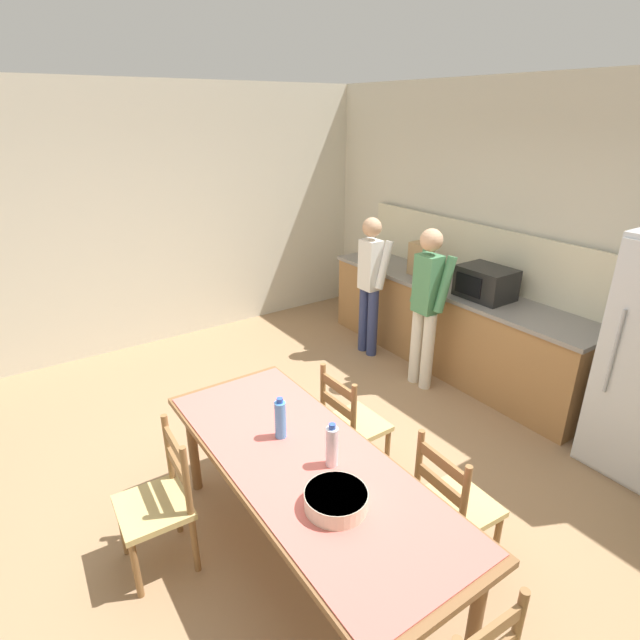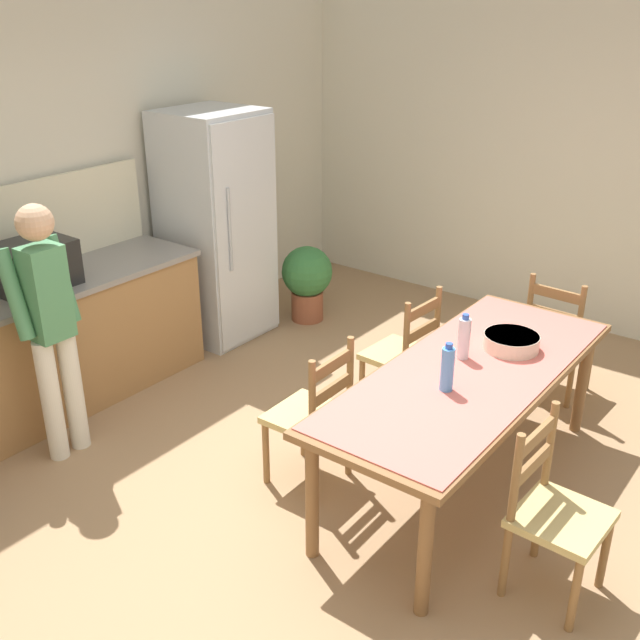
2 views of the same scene
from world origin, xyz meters
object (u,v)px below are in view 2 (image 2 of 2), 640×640
Objects in this scene: bottle_near_centre at (447,368)px; chair_side_near_left at (554,513)px; chair_side_far_right at (404,355)px; potted_plant at (307,278)px; microwave at (32,266)px; refrigerator at (216,227)px; chair_head_end at (558,337)px; person_at_counter at (49,320)px; bottle_off_centre at (464,338)px; dining_table at (469,382)px; chair_side_far_left at (313,416)px; serving_bowl at (511,341)px.

bottle_near_centre reaches higher than chair_side_near_left.
chair_side_far_right reaches higher than potted_plant.
chair_side_far_right is at bearing -53.83° from microwave.
chair_head_end is (0.68, -2.65, -0.48)m from refrigerator.
chair_side_far_right is 0.57× the size of person_at_counter.
bottle_near_centre is 0.30× the size of chair_head_end.
bottle_near_centre is 0.40m from bottle_off_centre.
dining_table is 2.61m from potted_plant.
chair_head_end is 1.00× the size of chair_side_far_right.
bottle_off_centre reaches higher than dining_table.
potted_plant is (2.28, -0.45, -0.67)m from microwave.
bottle_off_centre reaches higher than chair_side_near_left.
person_at_counter is at bearing -37.13° from chair_side_far_right.
chair_head_end is at bearing 158.09° from chair_side_far_left.
chair_side_near_left is 2.97m from person_at_counter.
chair_side_far_left is at bearing -141.03° from potted_plant.
refrigerator is 5.77× the size of serving_bowl.
refrigerator is at bearing -123.08° from chair_side_far_left.
bottle_off_centre is at bearing 15.12° from bottle_near_centre.
bottle_off_centre is at bearing -120.58° from potted_plant.
serving_bowl is at bearing 85.16° from chair_side_far_right.
potted_plant is at bearing 59.42° from bottle_off_centre.
microwave is 0.55× the size of chair_head_end.
refrigerator is 1.15× the size of person_at_counter.
serving_bowl is 0.48× the size of potted_plant.
refrigerator is 2.77m from chair_head_end.
chair_side_far_left is (-1.89, 0.72, 0.00)m from chair_head_end.
chair_side_far_left is (-0.88, 0.78, -0.37)m from serving_bowl.
chair_side_near_left reaches higher than serving_bowl.
chair_side_far_right reaches higher than serving_bowl.
chair_side_far_left is (-1.21, -1.92, -0.48)m from refrigerator.
chair_head_end reaches higher than dining_table.
chair_side_far_right is 2.25m from person_at_counter.
dining_table is 0.41m from serving_bowl.
chair_head_end is at bearing -0.19° from dining_table.
bottle_off_centre is (-0.61, -2.54, -0.04)m from refrigerator.
microwave is at bearing -50.52° from chair_side_far_right.
microwave is 2.42m from potted_plant.
chair_side_near_left is 3.47m from potted_plant.
potted_plant is (0.64, -0.43, -0.54)m from refrigerator.
bottle_near_centre is 0.17× the size of person_at_counter.
refrigerator is 6.84× the size of bottle_near_centre.
person_at_counter is at bearing 125.32° from serving_bowl.
chair_side_far_left is (-0.49, 0.72, -0.24)m from dining_table.
bottle_off_centre is at bearing -147.66° from person_at_counter.
refrigerator is 2.03× the size of chair_head_end.
dining_table is 2.43× the size of chair_head_end.
person_at_counter reaches higher than microwave.
person_at_counter is at bearing -165.22° from refrigerator.
refrigerator is 2.03× the size of chair_side_near_left.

